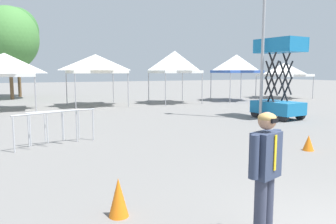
{
  "coord_description": "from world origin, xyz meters",
  "views": [
    {
      "loc": [
        -3.98,
        -2.06,
        2.3
      ],
      "look_at": [
        -0.52,
        5.09,
        1.3
      ],
      "focal_mm": 34.75,
      "sensor_mm": 36.0,
      "label": 1
    }
  ],
  "objects": [
    {
      "name": "canopy_tent_left_of_center",
      "position": [
        -4.25,
        19.25,
        2.67
      ],
      "size": [
        3.56,
        3.56,
        3.36
      ],
      "color": "#9E9EA3",
      "rests_on": "ground"
    },
    {
      "name": "canopy_tent_right_of_center",
      "position": [
        1.13,
        19.48,
        2.78
      ],
      "size": [
        3.5,
        3.5,
        3.4
      ],
      "color": "#9E9EA3",
      "rests_on": "ground"
    },
    {
      "name": "canopy_tent_behind_right",
      "position": [
        6.67,
        18.87,
        2.95
      ],
      "size": [
        3.04,
        3.04,
        3.74
      ],
      "color": "#9E9EA3",
      "rests_on": "ground"
    },
    {
      "name": "canopy_tent_far_right",
      "position": [
        11.93,
        18.6,
        2.88
      ],
      "size": [
        3.24,
        3.24,
        3.58
      ],
      "color": "#9E9EA3",
      "rests_on": "ground"
    },
    {
      "name": "canopy_tent_center",
      "position": [
        17.1,
        18.73,
        2.44
      ],
      "size": [
        3.44,
        3.44,
        3.02
      ],
      "color": "#9E9EA3",
      "rests_on": "ground"
    },
    {
      "name": "scissor_lift",
      "position": [
        7.7,
        9.8,
        1.18
      ],
      "size": [
        1.61,
        2.42,
        3.85
      ],
      "color": "black",
      "rests_on": "ground"
    },
    {
      "name": "person_foreground",
      "position": [
        -1.04,
        1.09,
        1.03
      ],
      "size": [
        0.62,
        0.36,
        1.78
      ],
      "color": "#33384C",
      "rests_on": "ground"
    },
    {
      "name": "light_pole_near_lift",
      "position": [
        6.76,
        9.94,
        5.46
      ],
      "size": [
        0.36,
        0.36,
        9.76
      ],
      "color": "#9E9EA3",
      "rests_on": "ground"
    },
    {
      "name": "tree_behind_tents_left",
      "position": [
        -3.93,
        27.35,
        4.91
      ],
      "size": [
        4.61,
        4.61,
        7.46
      ],
      "color": "brown",
      "rests_on": "ground"
    },
    {
      "name": "tree_behind_tents_right",
      "position": [
        -3.27,
        30.31,
        5.82
      ],
      "size": [
        3.77,
        3.77,
        7.91
      ],
      "color": "brown",
      "rests_on": "ground"
    },
    {
      "name": "crowd_barrier_by_lift",
      "position": [
        -2.57,
        8.58,
        0.75
      ],
      "size": [
        2.1,
        0.2,
        1.08
      ],
      "color": "#B7BABF",
      "rests_on": "ground"
    },
    {
      "name": "crowd_barrier_mid_lot",
      "position": [
        -3.05,
        8.32,
        0.75
      ],
      "size": [
        1.99,
        0.78,
        1.08
      ],
      "color": "#B7BABF",
      "rests_on": "ground"
    },
    {
      "name": "traffic_cone_lot_center",
      "position": [
        3.74,
        4.51,
        0.23
      ],
      "size": [
        0.32,
        0.32,
        0.46
      ],
      "primitive_type": "cone",
      "color": "orange",
      "rests_on": "ground"
    },
    {
      "name": "traffic_cone_near_barrier",
      "position": [
        -2.54,
        2.72,
        0.32
      ],
      "size": [
        0.32,
        0.32,
        0.63
      ],
      "primitive_type": "cone",
      "color": "orange",
      "rests_on": "ground"
    }
  ]
}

